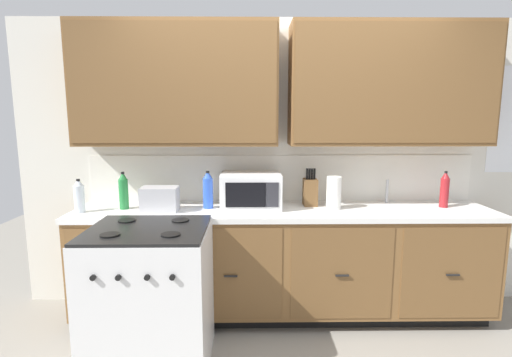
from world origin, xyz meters
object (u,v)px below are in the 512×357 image
object	(u,v)px
bottle_red	(445,190)
knife_block	(310,192)
bottle_clear	(79,196)
toaster	(160,199)
microwave	(251,190)
paper_towel_roll	(334,193)
bottle_green	(124,191)
bottle_blue	(208,190)
stove_range	(151,297)

from	to	relation	value
bottle_red	knife_block	bearing A→B (deg)	175.76
bottle_clear	bottle_red	xyz separation A→B (m)	(2.88, 0.13, 0.02)
toaster	microwave	bearing A→B (deg)	9.05
toaster	bottle_red	bearing A→B (deg)	2.56
microwave	bottle_red	world-z (taller)	bottle_red
knife_block	paper_towel_roll	size ratio (longest dim) A/B	1.19
knife_block	bottle_green	bearing A→B (deg)	-176.02
bottle_blue	stove_range	bearing A→B (deg)	-115.54
toaster	knife_block	world-z (taller)	knife_block
toaster	bottle_green	xyz separation A→B (m)	(-0.30, 0.08, 0.05)
microwave	bottle_blue	distance (m)	0.34
toaster	bottle_clear	world-z (taller)	bottle_clear
stove_range	bottle_clear	world-z (taller)	bottle_clear
paper_towel_roll	bottle_blue	world-z (taller)	bottle_blue
toaster	paper_towel_roll	bearing A→B (deg)	2.35
paper_towel_roll	bottle_blue	distance (m)	1.00
bottle_clear	bottle_blue	bearing A→B (deg)	7.27
paper_towel_roll	bottle_red	bearing A→B (deg)	2.88
stove_range	bottle_blue	world-z (taller)	bottle_blue
paper_towel_roll	bottle_red	xyz separation A→B (m)	(0.91, 0.05, 0.01)
bottle_blue	bottle_green	bearing A→B (deg)	-178.65
microwave	knife_block	bearing A→B (deg)	7.99
knife_block	bottle_green	xyz separation A→B (m)	(-1.50, -0.10, 0.03)
bottle_red	microwave	bearing A→B (deg)	179.60
bottle_red	bottle_blue	distance (m)	1.91
toaster	stove_range	bearing A→B (deg)	-85.00
bottle_red	stove_range	bearing A→B (deg)	-163.29
knife_block	bottle_red	distance (m)	1.08
stove_range	bottle_red	bearing A→B (deg)	16.71
bottle_red	bottle_blue	world-z (taller)	bottle_blue
toaster	paper_towel_roll	distance (m)	1.37
bottle_red	bottle_clear	bearing A→B (deg)	-177.36
toaster	bottle_blue	xyz separation A→B (m)	(0.36, 0.09, 0.05)
bottle_blue	knife_block	bearing A→B (deg)	6.06
bottle_green	bottle_red	distance (m)	2.58
microwave	paper_towel_roll	xyz separation A→B (m)	(0.66, -0.06, -0.01)
paper_towel_roll	bottle_blue	size ratio (longest dim) A/B	0.86
bottle_clear	bottle_green	bearing A→B (deg)	19.58
paper_towel_roll	bottle_red	world-z (taller)	bottle_red
bottle_red	bottle_blue	size ratio (longest dim) A/B	0.98
bottle_red	bottle_blue	xyz separation A→B (m)	(-1.91, -0.01, 0.00)
bottle_blue	bottle_clear	bearing A→B (deg)	-172.73
microwave	toaster	size ratio (longest dim) A/B	1.71
microwave	knife_block	size ratio (longest dim) A/B	1.55
bottle_green	microwave	bearing A→B (deg)	2.01
paper_towel_roll	bottle_blue	xyz separation A→B (m)	(-1.00, 0.04, 0.02)
stove_range	microwave	world-z (taller)	microwave
knife_block	stove_range	bearing A→B (deg)	-146.93
bottle_clear	bottle_blue	world-z (taller)	bottle_blue
stove_range	paper_towel_roll	xyz separation A→B (m)	(1.32, 0.62, 0.57)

